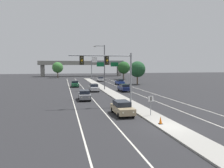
% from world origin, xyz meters
% --- Properties ---
extents(ground_plane, '(260.00, 260.00, 0.00)m').
position_xyz_m(ground_plane, '(0.00, 0.00, 0.00)').
color(ground_plane, '#28282B').
extents(median_island, '(2.40, 110.00, 0.15)m').
position_xyz_m(median_island, '(0.00, 18.00, 0.07)').
color(median_island, '#9E9B93').
rests_on(median_island, ground).
extents(lane_stripe_oncoming_center, '(0.14, 100.00, 0.01)m').
position_xyz_m(lane_stripe_oncoming_center, '(-4.70, 25.00, 0.00)').
color(lane_stripe_oncoming_center, silver).
rests_on(lane_stripe_oncoming_center, ground).
extents(lane_stripe_receding_center, '(0.14, 100.00, 0.01)m').
position_xyz_m(lane_stripe_receding_center, '(4.70, 25.00, 0.00)').
color(lane_stripe_receding_center, silver).
rests_on(lane_stripe_receding_center, ground).
extents(edge_stripe_left, '(0.14, 100.00, 0.01)m').
position_xyz_m(edge_stripe_left, '(-8.00, 25.00, 0.00)').
color(edge_stripe_left, silver).
rests_on(edge_stripe_left, ground).
extents(edge_stripe_right, '(0.14, 100.00, 0.01)m').
position_xyz_m(edge_stripe_right, '(8.00, 25.00, 0.00)').
color(edge_stripe_right, silver).
rests_on(edge_stripe_right, ground).
extents(overhead_signal_mast, '(8.60, 0.44, 7.20)m').
position_xyz_m(overhead_signal_mast, '(-3.06, 11.27, 5.39)').
color(overhead_signal_mast, gray).
rests_on(overhead_signal_mast, median_island).
extents(median_sign_post, '(0.60, 0.10, 2.20)m').
position_xyz_m(median_sign_post, '(-0.07, 4.45, 1.59)').
color(median_sign_post, gray).
rests_on(median_sign_post, median_island).
extents(street_lamp_median, '(2.58, 0.28, 10.00)m').
position_xyz_m(street_lamp_median, '(-0.48, 31.34, 5.79)').
color(street_lamp_median, '#4C4C51').
rests_on(street_lamp_median, median_island).
extents(car_oncoming_tan, '(1.91, 4.51, 1.58)m').
position_xyz_m(car_oncoming_tan, '(-2.94, 5.97, 0.82)').
color(car_oncoming_tan, tan).
rests_on(car_oncoming_tan, ground).
extents(car_oncoming_grey, '(1.92, 4.51, 1.58)m').
position_xyz_m(car_oncoming_grey, '(-6.13, 17.74, 0.82)').
color(car_oncoming_grey, slate).
rests_on(car_oncoming_grey, ground).
extents(car_oncoming_silver, '(1.84, 4.48, 1.58)m').
position_xyz_m(car_oncoming_silver, '(-3.01, 29.15, 0.82)').
color(car_oncoming_silver, '#B7B7BC').
rests_on(car_oncoming_silver, ground).
extents(car_oncoming_green, '(1.84, 4.48, 1.58)m').
position_xyz_m(car_oncoming_green, '(-6.53, 39.69, 0.82)').
color(car_oncoming_green, '#195633').
rests_on(car_oncoming_green, ground).
extents(car_receding_navy, '(1.90, 4.50, 1.58)m').
position_xyz_m(car_receding_navy, '(3.34, 27.56, 0.82)').
color(car_receding_navy, '#141E4C').
rests_on(car_receding_navy, ground).
extents(car_receding_blue, '(1.83, 4.48, 1.58)m').
position_xyz_m(car_receding_blue, '(6.40, 43.12, 0.82)').
color(car_receding_blue, navy).
rests_on(car_receding_blue, ground).
extents(car_receding_white, '(1.85, 4.48, 1.58)m').
position_xyz_m(car_receding_white, '(3.13, 57.32, 0.82)').
color(car_receding_white, silver).
rests_on(car_receding_white, ground).
extents(traffic_cone_median_nose, '(0.36, 0.36, 0.74)m').
position_xyz_m(traffic_cone_median_nose, '(-0.57, 0.83, 0.51)').
color(traffic_cone_median_nose, black).
rests_on(traffic_cone_median_nose, median_island).
extents(highway_sign_gantry, '(13.28, 0.42, 7.50)m').
position_xyz_m(highway_sign_gantry, '(8.20, 69.87, 6.16)').
color(highway_sign_gantry, gray).
rests_on(highway_sign_gantry, ground).
extents(overpass_bridge, '(42.40, 6.40, 7.65)m').
position_xyz_m(overpass_bridge, '(0.00, 94.15, 5.78)').
color(overpass_bridge, gray).
rests_on(overpass_bridge, ground).
extents(tree_far_left_c, '(4.81, 4.81, 6.95)m').
position_xyz_m(tree_far_left_c, '(-11.80, 82.89, 4.54)').
color(tree_far_left_c, '#4C3823').
rests_on(tree_far_left_c, ground).
extents(tree_far_right_c, '(4.86, 4.86, 7.04)m').
position_xyz_m(tree_far_right_c, '(14.11, 66.58, 4.60)').
color(tree_far_right_c, '#4C3823').
rests_on(tree_far_right_c, ground).
extents(tree_far_right_b, '(4.68, 4.68, 6.77)m').
position_xyz_m(tree_far_right_b, '(11.76, 43.30, 4.42)').
color(tree_far_right_b, '#4C3823').
rests_on(tree_far_right_b, ground).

